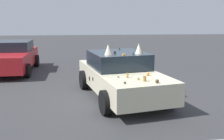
% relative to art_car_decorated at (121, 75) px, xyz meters
% --- Properties ---
extents(ground_plane, '(60.00, 60.00, 0.00)m').
position_rel_art_car_decorated_xyz_m(ground_plane, '(-0.07, -0.02, -0.72)').
color(ground_plane, '#38383A').
extents(art_car_decorated, '(4.71, 2.78, 1.75)m').
position_rel_art_car_decorated_xyz_m(art_car_decorated, '(0.00, 0.00, 0.00)').
color(art_car_decorated, beige).
rests_on(art_car_decorated, ground).
extents(parked_sedan_behind_right, '(4.30, 2.07, 1.43)m').
position_rel_art_car_decorated_xyz_m(parked_sedan_behind_right, '(4.44, 4.50, -0.01)').
color(parked_sedan_behind_right, red).
rests_on(parked_sedan_behind_right, ground).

